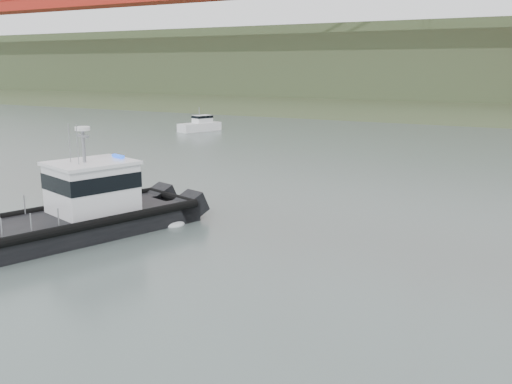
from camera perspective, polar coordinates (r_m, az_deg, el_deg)
ground at (r=24.71m, az=-8.49°, el=-8.49°), size 400.00×400.00×0.00m
headlands at (r=144.42m, az=23.76°, el=10.75°), size 500.00×105.36×27.12m
patrol_boat at (r=31.70m, az=-16.56°, el=-1.37°), size 7.83×12.96×5.92m
motorboat at (r=79.70m, az=-5.59°, el=6.70°), size 3.86×6.49×3.39m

